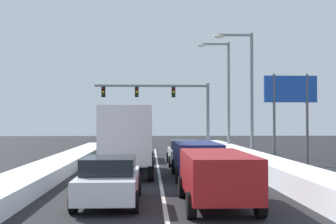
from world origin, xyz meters
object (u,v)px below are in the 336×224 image
at_px(suv_navy_right_lane_second, 196,156).
at_px(traffic_light_gantry, 168,99).
at_px(street_lamp_right_near, 247,85).
at_px(box_truck_center_lane_second, 128,137).
at_px(street_lamp_right_mid, 225,88).
at_px(roadside_sign_right, 291,99).
at_px(sedan_white_center_lane_nearest, 109,180).
at_px(suv_red_right_lane_nearest, 217,174).
at_px(suv_black_center_lane_third, 131,145).
at_px(sedan_silver_right_lane_third, 184,152).

bearing_deg(suv_navy_right_lane_second, traffic_light_gantry, 91.55).
bearing_deg(suv_navy_right_lane_second, street_lamp_right_near, 63.34).
relative_size(suv_navy_right_lane_second, box_truck_center_lane_second, 0.68).
bearing_deg(street_lamp_right_mid, street_lamp_right_near, -86.89).
bearing_deg(box_truck_center_lane_second, roadside_sign_right, 22.17).
distance_m(sedan_white_center_lane_nearest, street_lamp_right_near, 17.21).
height_order(sedan_white_center_lane_nearest, street_lamp_right_mid, street_lamp_right_mid).
distance_m(suv_red_right_lane_nearest, sedan_white_center_lane_nearest, 3.47).
xyz_separation_m(suv_red_right_lane_nearest, suv_navy_right_lane_second, (0.09, 6.88, 0.00)).
height_order(street_lamp_right_mid, roadside_sign_right, street_lamp_right_mid).
xyz_separation_m(suv_navy_right_lane_second, street_lamp_right_near, (4.27, 8.50, 4.10)).
bearing_deg(box_truck_center_lane_second, suv_red_right_lane_nearest, -69.23).
height_order(suv_red_right_lane_nearest, suv_black_center_lane_third, same).
height_order(traffic_light_gantry, street_lamp_right_mid, street_lamp_right_mid).
bearing_deg(sedan_silver_right_lane_third, box_truck_center_lane_second, -122.95).
xyz_separation_m(sedan_silver_right_lane_third, suv_black_center_lane_third, (-3.42, 4.02, 0.25)).
bearing_deg(sedan_silver_right_lane_third, traffic_light_gantry, 91.82).
xyz_separation_m(sedan_silver_right_lane_third, sedan_white_center_lane_nearest, (-3.39, -12.60, 0.00)).
distance_m(suv_navy_right_lane_second, box_truck_center_lane_second, 3.70).
distance_m(suv_navy_right_lane_second, street_lamp_right_mid, 16.17).
height_order(suv_navy_right_lane_second, street_lamp_right_mid, street_lamp_right_mid).
bearing_deg(street_lamp_right_mid, box_truck_center_lane_second, -117.87).
bearing_deg(traffic_light_gantry, sedan_silver_right_lane_third, -88.18).
xyz_separation_m(suv_black_center_lane_third, street_lamp_right_mid, (7.44, 4.68, 4.38)).
xyz_separation_m(sedan_white_center_lane_nearest, suv_black_center_lane_third, (-0.03, 16.62, 0.25)).
height_order(sedan_silver_right_lane_third, traffic_light_gantry, traffic_light_gantry).
distance_m(sedan_white_center_lane_nearest, box_truck_center_lane_second, 7.81).
xyz_separation_m(suv_red_right_lane_nearest, box_truck_center_lane_second, (-3.18, 8.37, 0.88)).
relative_size(street_lamp_right_near, roadside_sign_right, 1.56).
xyz_separation_m(street_lamp_right_near, roadside_sign_right, (1.96, -3.14, -1.09)).
relative_size(sedan_white_center_lane_nearest, box_truck_center_lane_second, 0.63).
bearing_deg(street_lamp_right_near, sedan_white_center_lane_nearest, -117.79).
bearing_deg(street_lamp_right_near, box_truck_center_lane_second, -137.09).
bearing_deg(suv_black_center_lane_third, street_lamp_right_mid, 32.17).
xyz_separation_m(sedan_white_center_lane_nearest, street_lamp_right_mid, (7.41, 21.30, 4.64)).
bearing_deg(suv_red_right_lane_nearest, roadside_sign_right, 62.70).
bearing_deg(suv_black_center_lane_third, sedan_white_center_lane_nearest, -89.89).
relative_size(sedan_silver_right_lane_third, street_lamp_right_mid, 0.49).
distance_m(suv_navy_right_lane_second, street_lamp_right_near, 10.35).
bearing_deg(box_truck_center_lane_second, street_lamp_right_mid, 62.13).
relative_size(sedan_white_center_lane_nearest, street_lamp_right_mid, 0.49).
distance_m(sedan_silver_right_lane_third, roadside_sign_right, 7.19).
bearing_deg(traffic_light_gantry, suv_navy_right_lane_second, -88.45).
distance_m(suv_black_center_lane_third, roadside_sign_right, 11.38).
relative_size(suv_red_right_lane_nearest, sedan_white_center_lane_nearest, 1.09).
height_order(suv_red_right_lane_nearest, box_truck_center_lane_second, box_truck_center_lane_second).
bearing_deg(street_lamp_right_mid, traffic_light_gantry, 132.14).
xyz_separation_m(suv_red_right_lane_nearest, traffic_light_gantry, (-0.45, 26.86, 3.71)).
xyz_separation_m(suv_navy_right_lane_second, sedan_silver_right_lane_third, (-0.11, 6.37, -0.25)).
bearing_deg(roadside_sign_right, suv_red_right_lane_nearest, -117.30).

